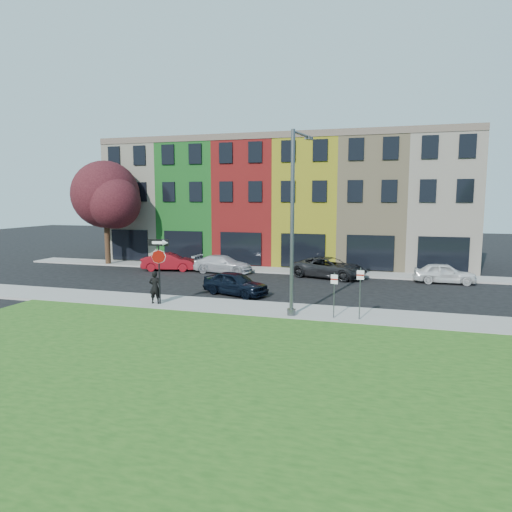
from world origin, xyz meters
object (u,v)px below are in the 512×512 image
(stop_sign, at_px, (159,258))
(street_lamp, at_px, (294,223))
(man, at_px, (155,287))
(sedan_near, at_px, (235,283))

(stop_sign, bearing_deg, street_lamp, -9.77)
(stop_sign, relative_size, street_lamp, 0.40)
(stop_sign, bearing_deg, man, 167.17)
(stop_sign, bearing_deg, sedan_near, 43.58)
(stop_sign, xyz_separation_m, sedan_near, (2.84, 3.66, -1.80))
(man, xyz_separation_m, street_lamp, (7.23, -0.16, 3.39))
(stop_sign, height_order, man, stop_sign)
(street_lamp, bearing_deg, sedan_near, 146.74)
(man, distance_m, street_lamp, 7.99)
(stop_sign, height_order, street_lamp, street_lamp)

